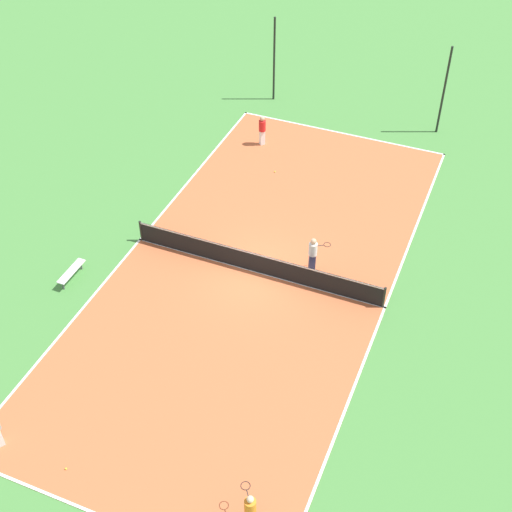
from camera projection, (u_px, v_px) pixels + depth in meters
ground_plane at (256, 272)px, 30.16m from camera, size 80.00×80.00×0.00m
court_surface at (256, 272)px, 30.16m from camera, size 11.29×24.23×0.02m
tennis_net at (256, 262)px, 29.80m from camera, size 11.09×0.10×1.05m
bench at (71, 272)px, 29.59m from camera, size 0.36×1.63×0.45m
player_far_white at (313, 252)px, 29.61m from camera, size 0.96×0.79×1.68m
player_coach_red at (262, 129)px, 37.06m from camera, size 0.51×0.51×1.66m
player_center_orange at (250, 508)px, 21.07m from camera, size 0.82×0.95×1.48m
tennis_ball_near_net at (66, 469)px, 22.99m from camera, size 0.07×0.07×0.07m
tennis_ball_left_sideline at (275, 172)px, 35.69m from camera, size 0.07×0.07×0.07m
fence_post_back_left at (274, 60)px, 39.78m from camera, size 0.12×0.12×4.90m
fence_post_back_right at (444, 91)px, 37.06m from camera, size 0.12×0.12×4.90m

